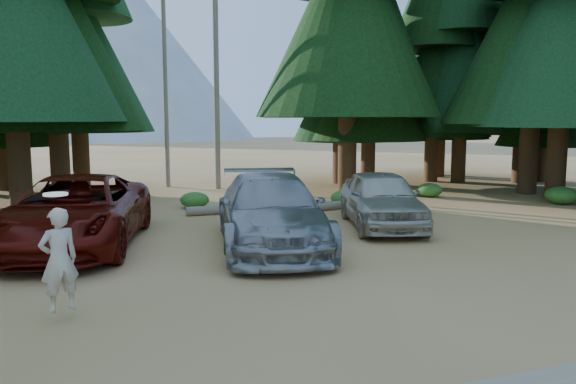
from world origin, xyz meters
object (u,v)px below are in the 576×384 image
(silver_minivan_right, at_px, (381,199))
(log_mid, at_px, (240,209))
(log_left, at_px, (29,210))
(red_pickup, at_px, (75,212))
(log_right, at_px, (342,205))
(silver_minivan_center, at_px, (271,211))
(frisbee_player, at_px, (59,259))

(silver_minivan_right, relative_size, log_mid, 1.34)
(silver_minivan_right, distance_m, log_left, 11.39)
(red_pickup, distance_m, log_left, 5.86)
(red_pickup, relative_size, log_right, 1.38)
(silver_minivan_center, relative_size, silver_minivan_right, 1.25)
(silver_minivan_right, bearing_deg, red_pickup, -164.31)
(log_right, bearing_deg, silver_minivan_center, -143.34)
(red_pickup, distance_m, log_right, 9.17)
(silver_minivan_right, bearing_deg, silver_minivan_center, -143.83)
(log_mid, height_order, log_right, log_mid)
(frisbee_player, xyz_separation_m, log_right, (8.71, 8.40, -0.83))
(silver_minivan_right, bearing_deg, frisbee_player, -132.10)
(silver_minivan_center, distance_m, silver_minivan_right, 4.01)
(frisbee_player, distance_m, log_mid, 10.15)
(log_left, bearing_deg, log_right, -23.91)
(red_pickup, xyz_separation_m, log_left, (-1.56, 5.60, -0.74))
(silver_minivan_center, bearing_deg, log_mid, 94.95)
(red_pickup, height_order, log_right, red_pickup)
(log_left, relative_size, log_right, 0.83)
(red_pickup, relative_size, log_left, 1.67)
(log_left, relative_size, log_mid, 1.05)
(silver_minivan_center, height_order, log_left, silver_minivan_center)
(red_pickup, xyz_separation_m, log_right, (8.58, 3.16, -0.72))
(red_pickup, relative_size, silver_minivan_center, 1.04)
(log_left, distance_m, log_mid, 6.91)
(frisbee_player, relative_size, log_left, 0.49)
(red_pickup, xyz_separation_m, silver_minivan_right, (8.26, -0.13, -0.05))
(log_right, bearing_deg, silver_minivan_right, -107.41)
(log_left, distance_m, log_right, 10.43)
(log_left, bearing_deg, red_pickup, -84.82)
(log_mid, bearing_deg, log_left, 163.18)
(red_pickup, height_order, log_mid, red_pickup)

